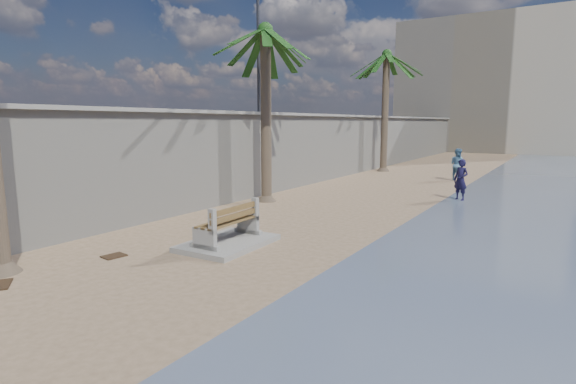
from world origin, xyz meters
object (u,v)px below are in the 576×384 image
at_px(palm_back, 387,56).
at_px(person_a, 461,177).
at_px(person_b, 457,163).
at_px(bench_far, 228,229).
at_px(palm_mid, 265,32).

height_order(palm_back, person_a, palm_back).
bearing_deg(person_b, bench_far, 112.27).
bearing_deg(person_b, palm_back, 4.05).
bearing_deg(palm_back, person_b, -25.62).
bearing_deg(palm_mid, palm_back, 89.92).
height_order(bench_far, palm_back, palm_back).
xyz_separation_m(bench_far, palm_back, (-2.93, 19.35, 6.85)).
relative_size(palm_mid, person_a, 3.91).
relative_size(person_a, person_b, 0.99).
height_order(palm_back, person_b, palm_back).
xyz_separation_m(palm_mid, person_b, (5.14, 10.90, -5.62)).
distance_m(bench_far, person_b, 17.05).
bearing_deg(person_b, person_a, 132.46).
xyz_separation_m(palm_mid, person_a, (6.61, 4.43, -5.63)).
xyz_separation_m(bench_far, palm_mid, (-2.95, 6.00, 6.14)).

